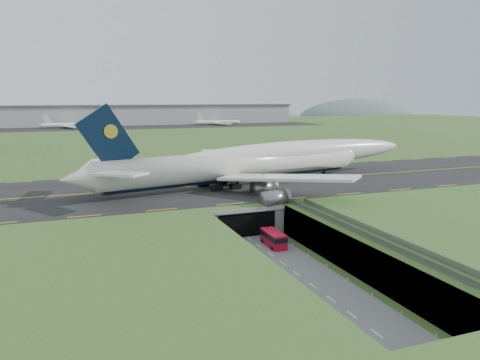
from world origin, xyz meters
name	(u,v)px	position (x,y,z in m)	size (l,w,h in m)	color
ground	(263,250)	(0.00, 0.00, 0.00)	(900.00, 900.00, 0.00)	#356327
airfield_deck	(264,234)	(0.00, 0.00, 3.00)	(800.00, 800.00, 6.00)	gray
trench_road	(281,263)	(0.00, -7.50, 0.10)	(12.00, 75.00, 0.20)	slate
taxiway	(210,185)	(0.00, 33.00, 6.09)	(800.00, 44.00, 0.18)	black
tunnel_portal	(232,211)	(0.00, 16.71, 3.33)	(17.00, 22.30, 6.00)	gray
guideway	(382,246)	(11.00, -19.11, 5.32)	(3.00, 53.00, 7.05)	#A8A8A3
jumbo_jet	(262,161)	(13.25, 31.55, 11.60)	(97.78, 61.53, 20.76)	silver
shuttle_tram	(273,239)	(2.45, 0.96, 1.57)	(2.76, 6.94, 2.83)	red
cargo_terminal	(107,115)	(-0.17, 299.41, 13.96)	(320.00, 67.00, 15.60)	#B2B2B2
distant_hills	(159,127)	(64.38, 430.00, -4.00)	(700.00, 91.00, 60.00)	slate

